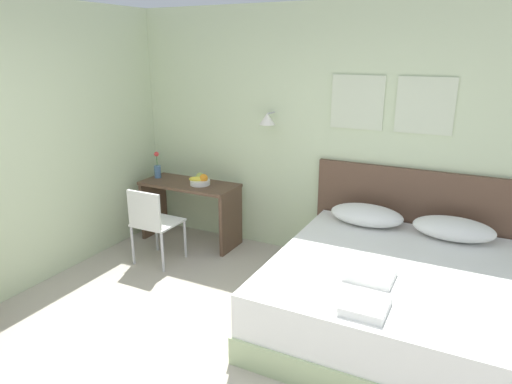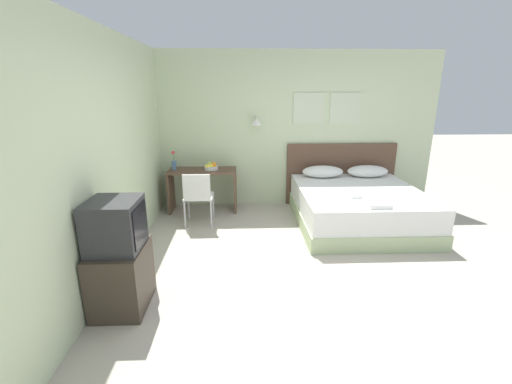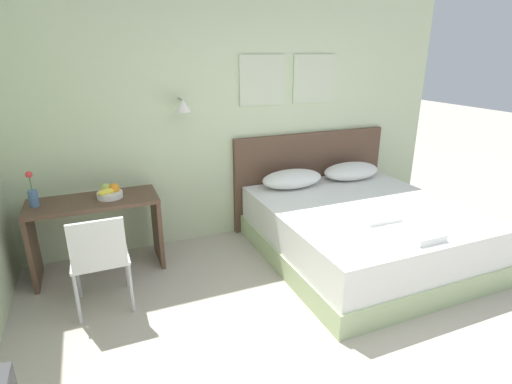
{
  "view_description": "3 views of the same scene",
  "coord_description": "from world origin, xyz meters",
  "px_view_note": "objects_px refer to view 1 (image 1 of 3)",
  "views": [
    {
      "loc": [
        1.51,
        -1.95,
        2.19
      ],
      "look_at": [
        -0.4,
        1.81,
        0.87
      ],
      "focal_mm": 32.0,
      "sensor_mm": 36.0,
      "label": 1
    },
    {
      "loc": [
        -0.79,
        -3.43,
        2.02
      ],
      "look_at": [
        -0.61,
        1.04,
        0.67
      ],
      "focal_mm": 24.0,
      "sensor_mm": 36.0,
      "label": 2
    },
    {
      "loc": [
        -1.4,
        -1.49,
        2.0
      ],
      "look_at": [
        -0.1,
        1.62,
        0.8
      ],
      "focal_mm": 28.0,
      "sensor_mm": 36.0,
      "label": 3
    }
  ],
  "objects_px": {
    "pillow_right": "(453,229)",
    "fruit_bowl": "(200,180)",
    "flower_vase": "(157,169)",
    "bed": "(388,296)",
    "pillow_left": "(366,215)",
    "folded_towel_near_foot": "(370,274)",
    "desk_chair": "(152,220)",
    "desk": "(190,201)",
    "headboard": "(412,223)",
    "folded_towel_mid_bed": "(365,306)"
  },
  "relations": [
    {
      "from": "bed",
      "to": "folded_towel_near_foot",
      "type": "xyz_separation_m",
      "value": [
        -0.09,
        -0.3,
        0.31
      ]
    },
    {
      "from": "bed",
      "to": "pillow_left",
      "type": "bearing_deg",
      "value": 117.01
    },
    {
      "from": "flower_vase",
      "to": "bed",
      "type": "bearing_deg",
      "value": -14.6
    },
    {
      "from": "pillow_right",
      "to": "fruit_bowl",
      "type": "bearing_deg",
      "value": -179.48
    },
    {
      "from": "pillow_right",
      "to": "desk_chair",
      "type": "bearing_deg",
      "value": -165.75
    },
    {
      "from": "bed",
      "to": "folded_towel_near_foot",
      "type": "relative_size",
      "value": 5.8
    },
    {
      "from": "folded_towel_near_foot",
      "to": "desk_chair",
      "type": "distance_m",
      "value": 2.38
    },
    {
      "from": "bed",
      "to": "flower_vase",
      "type": "xyz_separation_m",
      "value": [
        -2.91,
        0.76,
        0.55
      ]
    },
    {
      "from": "desk_chair",
      "to": "fruit_bowl",
      "type": "relative_size",
      "value": 3.64
    },
    {
      "from": "flower_vase",
      "to": "desk",
      "type": "bearing_deg",
      "value": -2.15
    },
    {
      "from": "pillow_left",
      "to": "pillow_right",
      "type": "distance_m",
      "value": 0.78
    },
    {
      "from": "bed",
      "to": "folded_towel_mid_bed",
      "type": "bearing_deg",
      "value": -91.32
    },
    {
      "from": "folded_towel_mid_bed",
      "to": "flower_vase",
      "type": "xyz_separation_m",
      "value": [
        -2.89,
        1.51,
        0.24
      ]
    },
    {
      "from": "folded_towel_mid_bed",
      "to": "fruit_bowl",
      "type": "bearing_deg",
      "value": 146.69
    },
    {
      "from": "pillow_right",
      "to": "folded_towel_near_foot",
      "type": "bearing_deg",
      "value": -114.37
    },
    {
      "from": "headboard",
      "to": "folded_towel_near_foot",
      "type": "bearing_deg",
      "value": -93.99
    },
    {
      "from": "headboard",
      "to": "bed",
      "type": "bearing_deg",
      "value": -90.0
    },
    {
      "from": "pillow_right",
      "to": "desk_chair",
      "type": "distance_m",
      "value": 2.93
    },
    {
      "from": "folded_towel_mid_bed",
      "to": "headboard",
      "type": "bearing_deg",
      "value": 89.45
    },
    {
      "from": "pillow_left",
      "to": "desk",
      "type": "xyz_separation_m",
      "value": [
        -2.05,
        -0.03,
        -0.16
      ]
    },
    {
      "from": "bed",
      "to": "headboard",
      "type": "bearing_deg",
      "value": 90.0
    },
    {
      "from": "bed",
      "to": "folded_towel_mid_bed",
      "type": "relative_size",
      "value": 6.41
    },
    {
      "from": "pillow_left",
      "to": "desk_chair",
      "type": "xyz_separation_m",
      "value": [
        -2.05,
        -0.72,
        -0.16
      ]
    },
    {
      "from": "bed",
      "to": "folded_towel_near_foot",
      "type": "bearing_deg",
      "value": -107.19
    },
    {
      "from": "desk_chair",
      "to": "flower_vase",
      "type": "bearing_deg",
      "value": 123.41
    },
    {
      "from": "headboard",
      "to": "folded_towel_near_foot",
      "type": "height_order",
      "value": "headboard"
    },
    {
      "from": "headboard",
      "to": "pillow_left",
      "type": "relative_size",
      "value": 2.78
    },
    {
      "from": "pillow_right",
      "to": "folded_towel_mid_bed",
      "type": "height_order",
      "value": "pillow_right"
    },
    {
      "from": "pillow_left",
      "to": "desk_chair",
      "type": "height_order",
      "value": "desk_chair"
    },
    {
      "from": "headboard",
      "to": "fruit_bowl",
      "type": "distance_m",
      "value": 2.32
    },
    {
      "from": "pillow_left",
      "to": "pillow_right",
      "type": "height_order",
      "value": "same"
    },
    {
      "from": "headboard",
      "to": "flower_vase",
      "type": "relative_size",
      "value": 6.14
    },
    {
      "from": "headboard",
      "to": "fruit_bowl",
      "type": "relative_size",
      "value": 8.5
    },
    {
      "from": "pillow_right",
      "to": "desk",
      "type": "distance_m",
      "value": 2.84
    },
    {
      "from": "bed",
      "to": "folded_towel_mid_bed",
      "type": "height_order",
      "value": "folded_towel_mid_bed"
    },
    {
      "from": "pillow_left",
      "to": "flower_vase",
      "type": "relative_size",
      "value": 2.21
    },
    {
      "from": "headboard",
      "to": "folded_towel_near_foot",
      "type": "xyz_separation_m",
      "value": [
        -0.09,
        -1.34,
        0.04
      ]
    },
    {
      "from": "folded_towel_mid_bed",
      "to": "fruit_bowl",
      "type": "height_order",
      "value": "fruit_bowl"
    },
    {
      "from": "folded_towel_near_foot",
      "to": "flower_vase",
      "type": "height_order",
      "value": "flower_vase"
    },
    {
      "from": "desk",
      "to": "desk_chair",
      "type": "xyz_separation_m",
      "value": [
        0.0,
        -0.69,
        -0.0
      ]
    },
    {
      "from": "pillow_right",
      "to": "pillow_left",
      "type": "bearing_deg",
      "value": 180.0
    },
    {
      "from": "desk",
      "to": "flower_vase",
      "type": "relative_size",
      "value": 3.58
    },
    {
      "from": "pillow_left",
      "to": "folded_towel_near_foot",
      "type": "relative_size",
      "value": 2.01
    },
    {
      "from": "desk",
      "to": "bed",
      "type": "bearing_deg",
      "value": -16.86
    },
    {
      "from": "pillow_right",
      "to": "desk",
      "type": "bearing_deg",
      "value": -179.49
    },
    {
      "from": "desk_chair",
      "to": "flower_vase",
      "type": "height_order",
      "value": "flower_vase"
    },
    {
      "from": "folded_towel_near_foot",
      "to": "desk",
      "type": "relative_size",
      "value": 0.31
    },
    {
      "from": "folded_towel_near_foot",
      "to": "flower_vase",
      "type": "relative_size",
      "value": 1.1
    },
    {
      "from": "headboard",
      "to": "desk",
      "type": "relative_size",
      "value": 1.72
    },
    {
      "from": "bed",
      "to": "desk_chair",
      "type": "height_order",
      "value": "desk_chair"
    }
  ]
}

